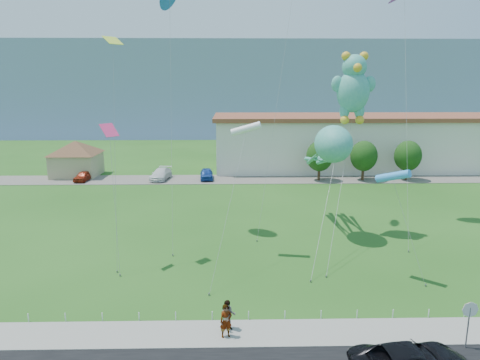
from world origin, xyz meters
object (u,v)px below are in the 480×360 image
stop_sign (470,314)px  parked_car_red (83,176)px  pedestrian_right (228,315)px  octopus_kite (330,150)px  parked_car_blue (207,174)px  pavilion (76,155)px  pedestrian_left (226,321)px  parked_car_white (161,174)px  warehouse (408,141)px  teddy_bear_kite (353,86)px

stop_sign → parked_car_red: (-31.44, 38.62, -1.16)m
pedestrian_right → octopus_kite: size_ratio=0.11×
parked_car_blue → octopus_kite: (11.73, -22.26, 6.55)m
parked_car_blue → stop_sign: bearing=-72.8°
parked_car_red → parked_car_blue: parked_car_blue is taller
pavilion → pedestrian_left: pavilion is taller
parked_car_red → parked_car_blue: (16.62, 0.68, 0.08)m
parked_car_blue → octopus_kite: 26.00m
parked_car_white → octopus_kite: octopus_kite is taller
warehouse → parked_car_red: warehouse is taller
pavilion → stop_sign: size_ratio=3.68×
parked_car_blue → teddy_bear_kite: teddy_bear_kite is taller
warehouse → parked_car_blue: size_ratio=14.21×
teddy_bear_kite → pavilion: bearing=142.3°
parked_car_blue → teddy_bear_kite: 28.34m
pedestrian_left → stop_sign: bearing=-23.1°
teddy_bear_kite → pedestrian_right: bearing=-123.5°
pedestrian_left → pavilion: bearing=100.4°
warehouse → octopus_kite: (-19.59, -31.17, 3.22)m
warehouse → stop_sign: (-16.50, -48.21, -2.26)m
pedestrian_left → parked_car_white: 39.26m
parked_car_white → octopus_kite: 29.34m
pedestrian_right → parked_car_blue: size_ratio=0.38×
warehouse → pedestrian_right: (-28.12, -46.41, -3.21)m
parked_car_red → octopus_kite: bearing=-30.9°
stop_sign → octopus_kite: size_ratio=0.17×
pavilion → warehouse: bearing=6.8°
parked_car_blue → octopus_kite: bearing=-65.7°
stop_sign → parked_car_red: stop_sign is taller
pedestrian_left → parked_car_red: (-19.71, 37.48, -0.26)m
pavilion → parked_car_blue: 19.04m
pedestrian_left → parked_car_white: bearing=86.2°
parked_car_white → parked_car_blue: bearing=7.6°
pedestrian_left → parked_car_red: pedestrian_left is taller
pedestrian_right → parked_car_white: pedestrian_right is taller
warehouse → parked_car_red: size_ratio=15.92×
warehouse → teddy_bear_kite: 36.64m
stop_sign → parked_car_blue: 42.01m
pedestrian_left → parked_car_white: (-9.37, 38.12, -0.16)m
pedestrian_right → parked_car_white: size_ratio=0.32×
warehouse → parked_car_red: bearing=-168.7°
stop_sign → parked_car_red: 49.81m
warehouse → pedestrian_left: (-28.22, -47.07, -3.15)m
parked_car_white → teddy_bear_kite: (19.76, -21.93, 11.76)m
pedestrian_left → teddy_bear_kite: bearing=39.8°
pavilion → warehouse: (50.00, 6.00, 1.10)m
stop_sign → pedestrian_left: 11.81m
pavilion → pedestrian_right: bearing=-61.6°
pavilion → pedestrian_right: 46.01m
parked_car_red → teddy_bear_kite: bearing=-28.9°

